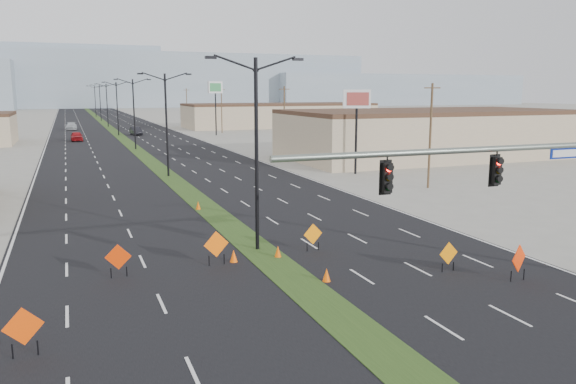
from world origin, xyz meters
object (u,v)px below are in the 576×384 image
object	(u,v)px
cone_1	(234,256)
cone_3	(198,206)
streetlight_0	(256,148)
construction_sign_0	(23,328)
car_mid	(136,131)
construction_sign_4	(519,260)
streetlight_4	(107,104)
streetlight_5	(100,102)
construction_sign_1	(118,258)
streetlight_2	(134,112)
construction_sign_3	(313,235)
streetlight_1	(166,121)
construction_sign_2	(216,245)
signal_mast	(531,179)
streetlight_3	(117,107)
streetlight_6	(95,100)
cone_0	(327,275)
pole_sign_east_near	(357,106)
car_left	(77,136)
car_far	(71,126)
cone_2	(278,252)
construction_sign_5	(448,254)
pole_sign_east_far	(215,91)

from	to	relation	value
cone_1	cone_3	distance (m)	12.94
streetlight_0	construction_sign_0	distance (m)	14.69
car_mid	construction_sign_4	bearing A→B (deg)	-91.32
streetlight_4	streetlight_5	size ratio (longest dim) A/B	1.00
construction_sign_0	construction_sign_1	distance (m)	7.77
construction_sign_1	construction_sign_4	world-z (taller)	construction_sign_4
streetlight_2	construction_sign_3	world-z (taller)	streetlight_2
streetlight_1	construction_sign_2	distance (m)	30.34
streetlight_0	streetlight_2	size ratio (longest dim) A/B	1.00
signal_mast	construction_sign_1	size ratio (longest dim) A/B	10.43
signal_mast	cone_3	xyz separation A→B (m)	(-9.28, 21.19, -4.48)
streetlight_0	construction_sign_3	world-z (taller)	streetlight_0
streetlight_3	streetlight_4	xyz separation A→B (m)	(0.00, 28.00, 0.00)
streetlight_6	construction_sign_4	size ratio (longest dim) A/B	5.98
streetlight_4	signal_mast	bearing A→B (deg)	-85.99
signal_mast	streetlight_4	xyz separation A→B (m)	(-8.56, 122.00, 0.63)
signal_mast	cone_0	xyz separation A→B (m)	(-7.31, 4.03, -4.48)
streetlight_5	cone_1	world-z (taller)	streetlight_5
cone_3	cone_1	bearing A→B (deg)	-94.76
streetlight_3	cone_3	xyz separation A→B (m)	(-0.73, -72.81, -5.10)
construction_sign_2	cone_3	size ratio (longest dim) A/B	2.71
cone_3	construction_sign_2	bearing A→B (deg)	-98.62
construction_sign_3	pole_sign_east_near	bearing A→B (deg)	49.79
streetlight_5	car_mid	xyz separation A→B (m)	(3.18, -56.36, -4.65)
streetlight_3	construction_sign_2	bearing A→B (deg)	-91.81
car_mid	construction_sign_1	bearing A→B (deg)	-101.99
car_left	car_far	size ratio (longest dim) A/B	0.84
signal_mast	cone_3	bearing A→B (deg)	113.66
streetlight_6	construction_sign_2	distance (m)	169.98
car_left	construction_sign_0	size ratio (longest dim) A/B	2.78
streetlight_0	construction_sign_2	world-z (taller)	streetlight_0
construction_sign_3	cone_0	bearing A→B (deg)	-114.35
streetlight_3	pole_sign_east_near	bearing A→B (deg)	-73.52
streetlight_4	cone_2	xyz separation A→B (m)	(0.51, -113.77, -5.11)
construction_sign_3	pole_sign_east_near	distance (m)	29.27
streetlight_5	car_mid	size ratio (longest dim) A/B	2.15
streetlight_1	car_left	xyz separation A→B (m)	(-7.68, 45.99, -4.63)
car_mid	construction_sign_4	distance (m)	92.83
streetlight_3	pole_sign_east_near	xyz separation A→B (m)	(18.10, -61.19, 1.45)
streetlight_4	construction_sign_1	size ratio (longest dim) A/B	6.41
construction_sign_5	car_left	bearing A→B (deg)	94.20
construction_sign_4	cone_0	bearing A→B (deg)	136.87
car_far	streetlight_4	bearing A→B (deg)	46.84
construction_sign_4	pole_sign_east_near	bearing A→B (deg)	52.06
streetlight_5	cone_0	distance (m)	146.07
streetlight_5	car_far	size ratio (longest dim) A/B	1.81
construction_sign_2	cone_2	bearing A→B (deg)	-6.84
cone_1	pole_sign_east_far	world-z (taller)	pole_sign_east_far
car_far	construction_sign_2	xyz separation A→B (m)	(5.50, -105.50, 0.21)
streetlight_1	streetlight_2	distance (m)	28.00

